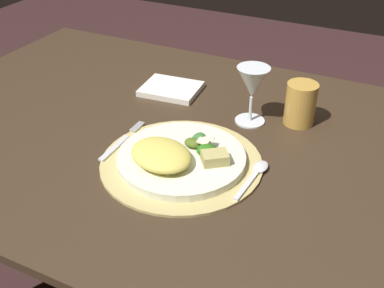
{
  "coord_description": "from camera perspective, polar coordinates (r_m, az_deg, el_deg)",
  "views": [
    {
      "loc": [
        0.42,
        -0.81,
        1.29
      ],
      "look_at": [
        0.05,
        -0.05,
        0.74
      ],
      "focal_mm": 44.09,
      "sensor_mm": 36.0,
      "label": 1
    }
  ],
  "objects": [
    {
      "name": "bread_piece",
      "position": [
        0.94,
        2.79,
        -1.69
      ],
      "size": [
        0.06,
        0.06,
        0.02
      ],
      "primitive_type": "cube",
      "rotation": [
        0.0,
        0.0,
        3.79
      ],
      "color": "tan",
      "rests_on": "dinner_plate"
    },
    {
      "name": "spoon",
      "position": [
        0.95,
        7.78,
        -3.44
      ],
      "size": [
        0.03,
        0.14,
        0.01
      ],
      "color": "silver",
      "rests_on": "placemat"
    },
    {
      "name": "dinner_plate",
      "position": [
        0.98,
        -1.3,
        -1.71
      ],
      "size": [
        0.27,
        0.27,
        0.02
      ],
      "primitive_type": "cylinder",
      "color": "silver",
      "rests_on": "placemat"
    },
    {
      "name": "napkin",
      "position": [
        1.27,
        -2.55,
        6.68
      ],
      "size": [
        0.16,
        0.14,
        0.02
      ],
      "primitive_type": "cube",
      "rotation": [
        0.0,
        0.0,
        0.1
      ],
      "color": "white",
      "rests_on": "dining_table"
    },
    {
      "name": "fork",
      "position": [
        1.05,
        -8.66,
        0.21
      ],
      "size": [
        0.02,
        0.17,
        0.0
      ],
      "color": "silver",
      "rests_on": "placemat"
    },
    {
      "name": "pasta_serving",
      "position": [
        0.94,
        -3.76,
        -1.28
      ],
      "size": [
        0.17,
        0.15,
        0.03
      ],
      "primitive_type": "ellipsoid",
      "rotation": [
        0.0,
        0.0,
        2.76
      ],
      "color": "#DFCD58",
      "rests_on": "dinner_plate"
    },
    {
      "name": "wine_glass",
      "position": [
        1.09,
        7.33,
        7.15
      ],
      "size": [
        0.08,
        0.08,
        0.14
      ],
      "color": "silver",
      "rests_on": "dining_table"
    },
    {
      "name": "amber_tumbler",
      "position": [
        1.13,
        13.0,
        4.76
      ],
      "size": [
        0.07,
        0.07,
        0.1
      ],
      "primitive_type": "cylinder",
      "color": "gold",
      "rests_on": "dining_table"
    },
    {
      "name": "placemat",
      "position": [
        0.98,
        -1.29,
        -2.26
      ],
      "size": [
        0.34,
        0.34,
        0.01
      ],
      "primitive_type": "cylinder",
      "color": "tan",
      "rests_on": "dining_table"
    },
    {
      "name": "salad_greens",
      "position": [
        0.98,
        1.03,
        -0.07
      ],
      "size": [
        0.09,
        0.09,
        0.03
      ],
      "color": "#4F621D",
      "rests_on": "dinner_plate"
    },
    {
      "name": "dining_table",
      "position": [
        1.16,
        -0.98,
        -4.91
      ],
      "size": [
        1.43,
        0.92,
        0.72
      ],
      "color": "#38291B",
      "rests_on": "ground"
    }
  ]
}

